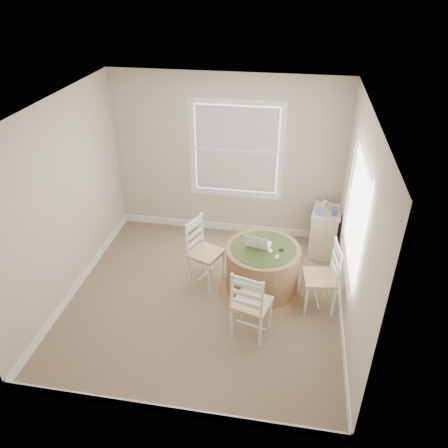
# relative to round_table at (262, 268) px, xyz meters

# --- Properties ---
(room) EXTENTS (3.64, 3.64, 2.64)m
(room) POSITION_rel_round_table_xyz_m (-0.57, -0.13, 0.91)
(room) COLOR #77664C
(room) RESTS_ON ground
(round_table) EXTENTS (1.17, 1.17, 0.71)m
(round_table) POSITION_rel_round_table_xyz_m (0.00, 0.00, 0.00)
(round_table) COLOR #997044
(round_table) RESTS_ON ground
(chair_left) EXTENTS (0.52, 0.54, 0.95)m
(chair_left) POSITION_rel_round_table_xyz_m (-0.80, 0.09, 0.09)
(chair_left) COLOR white
(chair_left) RESTS_ON ground
(chair_near) EXTENTS (0.51, 0.50, 0.95)m
(chair_near) POSITION_rel_round_table_xyz_m (-0.05, -0.82, 0.09)
(chair_near) COLOR white
(chair_near) RESTS_ON ground
(chair_right) EXTENTS (0.45, 0.47, 0.95)m
(chair_right) POSITION_rel_round_table_xyz_m (0.75, -0.19, 0.09)
(chair_right) COLOR white
(chair_right) RESTS_ON ground
(laptop) EXTENTS (0.36, 0.33, 0.22)m
(laptop) POSITION_rel_round_table_xyz_m (-0.07, 0.05, 0.35)
(laptop) COLOR white
(laptop) RESTS_ON round_table
(mouse) EXTENTS (0.07, 0.10, 0.03)m
(mouse) POSITION_rel_round_table_xyz_m (0.09, -0.05, 0.33)
(mouse) COLOR white
(mouse) RESTS_ON round_table
(phone) EXTENTS (0.06, 0.10, 0.02)m
(phone) POSITION_rel_round_table_xyz_m (0.19, -0.17, 0.32)
(phone) COLOR #B7BABF
(phone) RESTS_ON round_table
(keys) EXTENTS (0.07, 0.06, 0.02)m
(keys) POSITION_rel_round_table_xyz_m (0.24, -0.01, 0.32)
(keys) COLOR black
(keys) RESTS_ON round_table
(corner_chest) EXTENTS (0.48, 0.61, 0.74)m
(corner_chest) POSITION_rel_round_table_xyz_m (0.85, 1.10, -0.02)
(corner_chest) COLOR beige
(corner_chest) RESTS_ON ground
(tissue_box) EXTENTS (0.13, 0.13, 0.10)m
(tissue_box) POSITION_rel_round_table_xyz_m (0.74, 0.98, 0.40)
(tissue_box) COLOR #6380E3
(tissue_box) RESTS_ON corner_chest
(box_yellow) EXTENTS (0.16, 0.12, 0.06)m
(box_yellow) POSITION_rel_round_table_xyz_m (0.93, 1.15, 0.38)
(box_yellow) COLOR gold
(box_yellow) RESTS_ON corner_chest
(box_blue) EXTENTS (0.09, 0.09, 0.12)m
(box_blue) POSITION_rel_round_table_xyz_m (0.94, 0.99, 0.41)
(box_blue) COLOR #3550A1
(box_blue) RESTS_ON corner_chest
(cup_cream) EXTENTS (0.07, 0.07, 0.09)m
(cup_cream) POSITION_rel_round_table_xyz_m (0.82, 1.24, 0.40)
(cup_cream) COLOR beige
(cup_cream) RESTS_ON corner_chest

